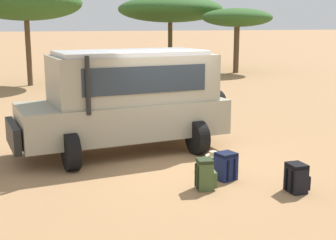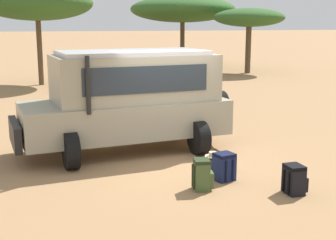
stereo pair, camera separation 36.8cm
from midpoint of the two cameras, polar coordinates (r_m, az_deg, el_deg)
ground_plane at (r=10.71m, az=0.17°, el=-4.97°), size 320.00×320.00×0.00m
safari_vehicle at (r=11.32m, az=-5.91°, el=2.61°), size 5.44×3.06×2.44m
backpack_beside_front_wheel at (r=8.86m, az=3.37°, el=-6.67°), size 0.42×0.37×0.59m
backpack_cluster_center at (r=9.44m, az=5.91°, el=-5.63°), size 0.45×0.48×0.56m
backpack_near_rear_wheel at (r=8.99m, az=14.28°, el=-6.88°), size 0.41×0.39×0.55m
duffel_bag_low_black_case at (r=10.00m, az=5.05°, el=-5.25°), size 0.79×0.48×0.42m
acacia_tree_far_left at (r=24.30m, az=-17.40°, el=13.46°), size 5.44×4.95×4.87m
acacia_tree_left_mid at (r=33.24m, az=-0.05°, el=13.33°), size 7.22×7.59×4.87m
acacia_tree_centre_back at (r=29.54m, az=8.08°, el=12.21°), size 4.44×3.82×3.95m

